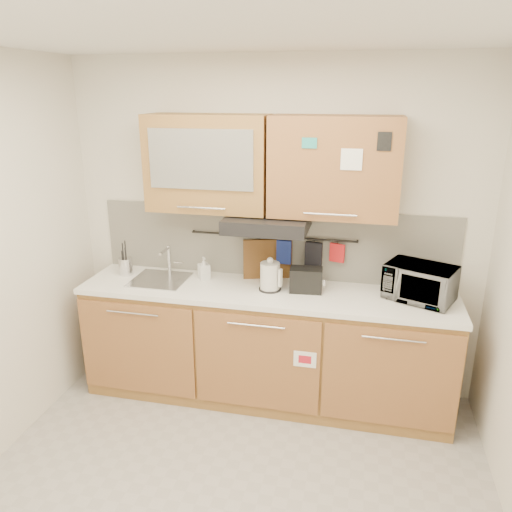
% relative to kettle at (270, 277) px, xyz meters
% --- Properties ---
extents(floor, '(3.20, 3.20, 0.00)m').
position_rel_kettle_xyz_m(floor, '(-0.03, -1.19, -1.02)').
color(floor, '#9E9993').
rests_on(floor, ground).
extents(ceiling, '(3.20, 3.20, 0.00)m').
position_rel_kettle_xyz_m(ceiling, '(-0.03, -1.19, 1.58)').
color(ceiling, white).
rests_on(ceiling, wall_back).
extents(wall_back, '(3.20, 0.00, 3.20)m').
position_rel_kettle_xyz_m(wall_back, '(-0.03, 0.31, 0.28)').
color(wall_back, silver).
rests_on(wall_back, ground).
extents(base_cabinet, '(2.80, 0.64, 0.88)m').
position_rel_kettle_xyz_m(base_cabinet, '(-0.03, -0.00, -0.62)').
color(base_cabinet, olive).
rests_on(base_cabinet, floor).
extents(countertop, '(2.82, 0.62, 0.04)m').
position_rel_kettle_xyz_m(countertop, '(-0.03, -0.00, -0.12)').
color(countertop, white).
rests_on(countertop, base_cabinet).
extents(backsplash, '(2.80, 0.02, 0.56)m').
position_rel_kettle_xyz_m(backsplash, '(-0.03, 0.29, 0.18)').
color(backsplash, silver).
rests_on(backsplash, countertop).
extents(upper_cabinets, '(1.82, 0.37, 0.70)m').
position_rel_kettle_xyz_m(upper_cabinets, '(-0.04, 0.13, 0.81)').
color(upper_cabinets, olive).
rests_on(upper_cabinets, wall_back).
extents(range_hood, '(0.60, 0.46, 0.10)m').
position_rel_kettle_xyz_m(range_hood, '(-0.03, 0.06, 0.40)').
color(range_hood, black).
rests_on(range_hood, upper_cabinets).
extents(sink, '(0.42, 0.40, 0.26)m').
position_rel_kettle_xyz_m(sink, '(-0.88, 0.01, -0.10)').
color(sink, silver).
rests_on(sink, countertop).
extents(utensil_rail, '(1.30, 0.02, 0.02)m').
position_rel_kettle_xyz_m(utensil_rail, '(-0.03, 0.26, 0.24)').
color(utensil_rail, black).
rests_on(utensil_rail, backsplash).
extents(utensil_crock, '(0.14, 0.14, 0.28)m').
position_rel_kettle_xyz_m(utensil_crock, '(-1.20, 0.07, -0.03)').
color(utensil_crock, silver).
rests_on(utensil_crock, countertop).
extents(kettle, '(0.19, 0.19, 0.26)m').
position_rel_kettle_xyz_m(kettle, '(0.00, 0.00, 0.00)').
color(kettle, silver).
rests_on(kettle, countertop).
extents(toaster, '(0.25, 0.16, 0.18)m').
position_rel_kettle_xyz_m(toaster, '(0.26, 0.03, -0.01)').
color(toaster, black).
rests_on(toaster, countertop).
extents(microwave, '(0.55, 0.47, 0.26)m').
position_rel_kettle_xyz_m(microwave, '(1.07, 0.06, 0.03)').
color(microwave, '#999999').
rests_on(microwave, countertop).
extents(soap_bottle, '(0.12, 0.12, 0.18)m').
position_rel_kettle_xyz_m(soap_bottle, '(-0.55, 0.11, -0.01)').
color(soap_bottle, '#999999').
rests_on(soap_bottle, countertop).
extents(cutting_board, '(0.38, 0.14, 0.47)m').
position_rel_kettle_xyz_m(cutting_board, '(-0.07, 0.24, -0.02)').
color(cutting_board, brown).
rests_on(cutting_board, utensil_rail).
extents(oven_mitt, '(0.11, 0.03, 0.19)m').
position_rel_kettle_xyz_m(oven_mitt, '(0.06, 0.24, 0.12)').
color(oven_mitt, navy).
rests_on(oven_mitt, utensil_rail).
extents(dark_pouch, '(0.13, 0.05, 0.21)m').
position_rel_kettle_xyz_m(dark_pouch, '(0.29, 0.24, 0.12)').
color(dark_pouch, black).
rests_on(dark_pouch, utensil_rail).
extents(pot_holder, '(0.12, 0.05, 0.14)m').
position_rel_kettle_xyz_m(pot_holder, '(0.47, 0.24, 0.15)').
color(pot_holder, red).
rests_on(pot_holder, utensil_rail).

